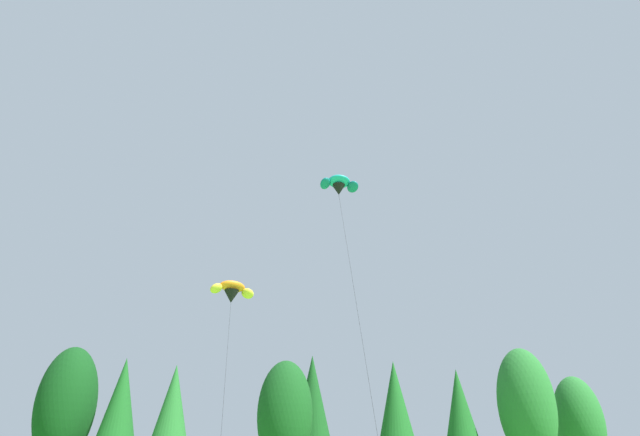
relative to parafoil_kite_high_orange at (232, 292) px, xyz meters
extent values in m
ellipsoid|color=#0F3D14|center=(-15.11, 18.09, -6.39)|extent=(5.61, 5.61, 11.08)
cone|color=#19561E|center=(-9.71, 15.89, -6.91)|extent=(4.41, 4.41, 9.46)
cone|color=#236628|center=(-4.76, 14.37, -7.39)|extent=(4.24, 4.24, 8.89)
ellipsoid|color=#144719|center=(5.63, 13.07, -7.40)|extent=(5.16, 5.16, 9.77)
cone|color=#144719|center=(8.97, 18.27, -6.06)|extent=(4.71, 4.71, 10.45)
cone|color=#19561E|center=(17.54, 17.09, -6.41)|extent=(4.58, 4.58, 10.04)
cone|color=#19561E|center=(24.59, 17.14, -6.81)|extent=(4.45, 4.45, 9.57)
ellipsoid|color=#236628|center=(30.92, 14.73, -5.93)|extent=(5.81, 5.81, 11.67)
ellipsoid|color=#236628|center=(38.81, 18.21, -7.24)|extent=(5.23, 5.23, 9.98)
ellipsoid|color=orange|center=(0.01, -0.03, 0.40)|extent=(2.31, 1.81, 1.06)
ellipsoid|color=yellow|center=(1.20, 0.42, 0.04)|extent=(1.32, 1.26, 1.23)
ellipsoid|color=yellow|center=(-1.18, -0.48, 0.04)|extent=(1.18, 1.27, 1.23)
cone|color=black|center=(-0.02, 0.06, -0.39)|extent=(1.47, 1.47, 0.98)
cylinder|color=black|center=(0.01, -7.03, -7.11)|extent=(0.07, 14.20, 12.48)
ellipsoid|color=teal|center=(7.16, -6.45, 6.67)|extent=(1.75, 1.40, 0.95)
ellipsoid|color=#0F666B|center=(8.19, -6.36, 6.37)|extent=(1.10, 1.14, 1.06)
ellipsoid|color=#0F666B|center=(6.13, -6.54, 6.37)|extent=(0.98, 1.14, 1.06)
cone|color=black|center=(7.15, -6.34, 6.03)|extent=(1.01, 1.01, 0.80)
cylinder|color=black|center=(7.14, -11.03, -4.07)|extent=(0.04, 9.39, 19.41)
camera|label=1|loc=(0.17, -40.63, -13.01)|focal=30.79mm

